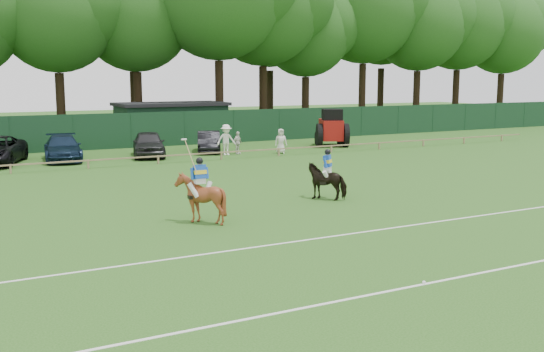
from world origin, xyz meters
TOP-DOWN VIEW (x-y plane):
  - ground at (0.00, 0.00)m, footprint 160.00×160.00m
  - horse_dark at (3.86, 4.42)m, footprint 1.76×1.84m
  - horse_chestnut at (-2.43, 2.80)m, footprint 1.51×1.67m
  - sedan_navy at (-3.59, 22.17)m, footprint 2.79×5.42m
  - hatch_grey at (1.56, 21.59)m, footprint 3.07×5.10m
  - estate_black at (5.89, 22.14)m, footprint 2.93×4.48m
  - spectator_left at (6.24, 20.05)m, footprint 1.31×0.79m
  - spectator_mid at (7.10, 20.16)m, footprint 0.93×0.74m
  - spectator_right at (9.74, 19.07)m, footprint 0.91×0.71m
  - rider_dark at (3.87, 4.41)m, footprint 0.79×0.73m
  - rider_chestnut at (-2.43, 2.79)m, footprint 0.94×0.59m
  - polo_ball at (-0.07, -5.98)m, footprint 0.09×0.09m
  - pitch_lines at (0.00, -3.50)m, footprint 60.00×5.10m
  - pitch_rail at (0.00, 18.00)m, footprint 62.10×0.10m
  - perimeter_fence at (0.00, 27.00)m, footprint 92.08×0.08m
  - utility_shed at (6.00, 30.00)m, footprint 8.40×4.40m
  - tree_row at (2.00, 35.00)m, footprint 96.00×12.00m
  - tractor at (15.19, 21.34)m, footprint 3.30×3.82m

SIDE VIEW (x-z plane):
  - ground at x=0.00m, z-range 0.00..0.00m
  - tree_row at x=2.00m, z-range -10.50..10.50m
  - pitch_lines at x=0.00m, z-range 0.00..0.01m
  - polo_ball at x=-0.07m, z-range 0.00..0.09m
  - pitch_rail at x=0.00m, z-range 0.20..0.70m
  - estate_black at x=5.89m, z-range 0.00..1.40m
  - spectator_mid at x=7.10m, z-range 0.00..1.47m
  - horse_dark at x=3.86m, z-range 0.00..1.48m
  - sedan_navy at x=-3.59m, z-range 0.00..1.50m
  - hatch_grey at x=1.56m, z-range 0.00..1.62m
  - spectator_right at x=9.74m, z-range 0.00..1.64m
  - horse_chestnut at x=-2.43m, z-range 0.00..1.75m
  - spectator_left at x=6.24m, z-range 0.00..1.97m
  - perimeter_fence at x=0.00m, z-range 0.00..2.50m
  - tractor at x=15.19m, z-range -0.07..2.64m
  - rider_dark at x=3.87m, z-range 0.72..2.13m
  - utility_shed at x=6.00m, z-range 0.02..3.06m
  - rider_chestnut at x=-2.43m, z-range 0.62..2.67m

